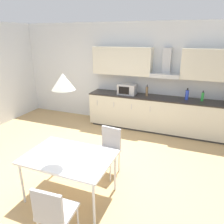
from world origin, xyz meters
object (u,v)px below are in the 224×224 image
Objects in this scene: bottle_green at (203,97)px; chair_far_right at (109,146)px; bottle_blue at (187,95)px; microwave at (127,89)px; dining_table at (69,159)px; pendant_lamp at (63,82)px; bottle_brown at (147,91)px; chair_near_right at (53,211)px.

bottle_green reaches higher than chair_far_right.
bottle_green is (0.36, 0.02, -0.02)m from bottle_blue.
chair_far_right is (0.39, -2.27, -0.53)m from microwave.
pendant_lamp is at bearing -33.69° from dining_table.
bottle_green is 3.67m from dining_table.
bottle_brown reaches higher than bottle_blue.
bottle_blue is 1.14× the size of bottle_green.
bottle_blue is 0.36m from bottle_green.
bottle_blue is 4.17m from chair_near_right.
bottle_blue is at bearing -176.62° from bottle_green.
bottle_blue is at bearing 65.00° from dining_table.
bottle_blue is at bearing 63.35° from chair_far_right.
bottle_brown reaches higher than dining_table.
chair_far_right is at bearing -93.76° from bottle_brown.
microwave is at bearing 95.57° from chair_near_right.
microwave is 0.55× the size of chair_near_right.
chair_far_right reaches higher than dining_table.
bottle_green is 0.80× the size of pendant_lamp.
bottle_blue is 3.56m from pendant_lamp.
dining_table is (-1.46, -3.14, -0.36)m from bottle_blue.
bottle_blue is (1.54, 0.04, -0.02)m from microwave.
bottle_brown is (0.54, 0.01, -0.01)m from microwave.
bottle_brown is at bearing 81.67° from dining_table.
microwave reaches higher than chair_far_right.
bottle_green reaches higher than chair_near_right.
chair_near_right reaches higher than dining_table.
bottle_blue reaches higher than bottle_green.
chair_near_right is (-0.15, -3.94, -0.51)m from bottle_brown.
chair_far_right is at bearing 89.87° from chair_near_right.
bottle_green is at bearing 1.85° from microwave.
microwave is at bearing 91.50° from pendant_lamp.
dining_table is at bearing 109.95° from chair_near_right.
pendant_lamp is (-1.83, -3.16, 0.83)m from bottle_green.
pendant_lamp reaches higher than dining_table.
bottle_brown reaches higher than microwave.
bottle_brown is at bearing -178.04° from bottle_green.
bottle_brown is at bearing -178.55° from bottle_blue.
chair_far_right is at bearing -80.32° from microwave.
bottle_blue is at bearing 1.45° from bottle_brown.
dining_table is 0.90m from chair_near_right.
chair_far_right is at bearing 69.80° from dining_table.
bottle_brown is 0.23× the size of dining_table.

